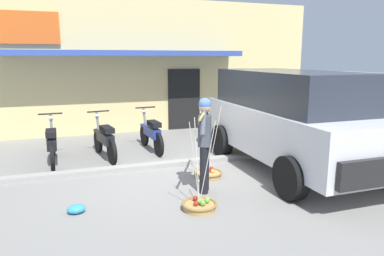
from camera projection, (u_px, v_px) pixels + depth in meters
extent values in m
plane|color=gray|center=(179.00, 176.00, 7.29)|extent=(90.00, 90.00, 0.00)
cube|color=gray|center=(170.00, 164.00, 7.93)|extent=(20.00, 0.24, 0.10)
cylinder|color=black|center=(205.00, 167.00, 6.44)|extent=(0.15, 0.15, 0.86)
cylinder|color=black|center=(204.00, 170.00, 6.26)|extent=(0.15, 0.15, 0.86)
cube|color=#474C56|center=(205.00, 130.00, 6.22)|extent=(0.33, 0.39, 0.54)
sphere|color=tan|center=(205.00, 107.00, 6.14)|extent=(0.21, 0.21, 0.21)
sphere|color=#4C70B2|center=(205.00, 104.00, 6.13)|extent=(0.22, 0.22, 0.22)
cylinder|color=#474C56|center=(206.00, 118.00, 6.42)|extent=(0.23, 0.34, 0.43)
cylinder|color=#474C56|center=(203.00, 123.00, 5.95)|extent=(0.23, 0.34, 0.43)
cylinder|color=tan|center=(205.00, 112.00, 6.15)|extent=(0.75, 1.43, 0.04)
cylinder|color=#B2894C|center=(208.00, 175.00, 7.20)|extent=(0.52, 0.52, 0.09)
torus|color=olive|center=(208.00, 172.00, 7.19)|extent=(0.57, 0.57, 0.05)
sphere|color=red|center=(208.00, 171.00, 7.19)|extent=(0.08, 0.08, 0.08)
sphere|color=#AD1F1B|center=(211.00, 169.00, 7.28)|extent=(0.10, 0.10, 0.10)
sphere|color=yellow|center=(213.00, 171.00, 7.17)|extent=(0.08, 0.08, 0.08)
cylinder|color=silver|center=(206.00, 139.00, 7.17)|extent=(0.01, 0.25, 1.36)
cylinder|color=silver|center=(205.00, 141.00, 6.97)|extent=(0.22, 0.13, 1.36)
cylinder|color=silver|center=(215.00, 140.00, 7.03)|extent=(0.22, 0.13, 1.36)
cylinder|color=#B2894C|center=(199.00, 207.00, 5.66)|extent=(0.52, 0.52, 0.09)
torus|color=olive|center=(199.00, 204.00, 5.65)|extent=(0.57, 0.57, 0.05)
sphere|color=#AD1F1B|center=(196.00, 204.00, 5.57)|extent=(0.08, 0.08, 0.08)
sphere|color=#69A23E|center=(203.00, 203.00, 5.57)|extent=(0.09, 0.09, 0.09)
sphere|color=#68A13D|center=(207.00, 201.00, 5.68)|extent=(0.08, 0.08, 0.08)
sphere|color=#76B746|center=(207.00, 199.00, 5.75)|extent=(0.08, 0.08, 0.08)
sphere|color=#B2201C|center=(195.00, 198.00, 5.77)|extent=(0.08, 0.08, 0.08)
sphere|color=#6BA53F|center=(199.00, 201.00, 5.64)|extent=(0.09, 0.09, 0.09)
cylinder|color=silver|center=(197.00, 161.00, 5.63)|extent=(0.01, 0.25, 1.36)
cylinder|color=silver|center=(195.00, 165.00, 5.43)|extent=(0.22, 0.13, 1.36)
cylinder|color=silver|center=(207.00, 163.00, 5.50)|extent=(0.22, 0.13, 1.36)
cylinder|color=black|center=(53.00, 144.00, 8.72)|extent=(0.10, 0.58, 0.58)
cylinder|color=black|center=(52.00, 157.00, 7.59)|extent=(0.10, 0.58, 0.58)
cube|color=black|center=(52.00, 134.00, 8.67)|extent=(0.15, 0.28, 0.06)
cube|color=black|center=(52.00, 142.00, 8.02)|extent=(0.22, 0.91, 0.24)
cube|color=black|center=(51.00, 133.00, 7.81)|extent=(0.23, 0.57, 0.12)
cylinder|color=slate|center=(52.00, 129.00, 8.56)|extent=(0.07, 0.30, 0.76)
cylinder|color=black|center=(50.00, 114.00, 8.41)|extent=(0.54, 0.05, 0.04)
sphere|color=silver|center=(51.00, 119.00, 8.58)|extent=(0.11, 0.11, 0.11)
cylinder|color=black|center=(98.00, 141.00, 9.08)|extent=(0.17, 0.59, 0.58)
cylinder|color=black|center=(112.00, 152.00, 8.01)|extent=(0.17, 0.59, 0.58)
cube|color=black|center=(98.00, 131.00, 9.03)|extent=(0.18, 0.30, 0.06)
cube|color=black|center=(105.00, 138.00, 8.42)|extent=(0.35, 0.92, 0.24)
cube|color=black|center=(107.00, 129.00, 8.22)|extent=(0.31, 0.59, 0.12)
cylinder|color=slate|center=(98.00, 126.00, 8.92)|extent=(0.11, 0.30, 0.76)
cylinder|color=black|center=(98.00, 111.00, 8.78)|extent=(0.54, 0.12, 0.04)
sphere|color=silver|center=(97.00, 116.00, 8.94)|extent=(0.11, 0.11, 0.11)
cylinder|color=black|center=(144.00, 135.00, 9.79)|extent=(0.13, 0.58, 0.58)
cylinder|color=black|center=(159.00, 145.00, 8.67)|extent=(0.13, 0.58, 0.58)
cube|color=navy|center=(144.00, 125.00, 9.74)|extent=(0.16, 0.29, 0.06)
cube|color=navy|center=(152.00, 132.00, 9.10)|extent=(0.27, 0.91, 0.24)
cube|color=black|center=(154.00, 124.00, 8.89)|extent=(0.26, 0.58, 0.12)
cylinder|color=slate|center=(145.00, 121.00, 9.62)|extent=(0.08, 0.30, 0.76)
cylinder|color=black|center=(145.00, 107.00, 9.47)|extent=(0.54, 0.08, 0.04)
sphere|color=silver|center=(144.00, 112.00, 9.64)|extent=(0.11, 0.11, 0.11)
cube|color=silver|center=(290.00, 130.00, 7.58)|extent=(1.93, 4.71, 0.96)
cube|color=#282D38|center=(289.00, 89.00, 7.55)|extent=(1.74, 3.68, 0.76)
cube|color=black|center=(382.00, 172.00, 5.37)|extent=(1.62, 0.11, 0.44)
cylinder|color=black|center=(378.00, 167.00, 6.62)|extent=(0.27, 0.76, 0.76)
cylinder|color=black|center=(291.00, 178.00, 6.02)|extent=(0.27, 0.76, 0.76)
cylinder|color=black|center=(288.00, 135.00, 9.32)|extent=(0.27, 0.76, 0.76)
cylinder|color=black|center=(222.00, 140.00, 8.72)|extent=(0.27, 0.76, 0.76)
cube|color=silver|center=(379.00, 182.00, 5.45)|extent=(0.44, 0.02, 0.12)
cube|color=#DBC684|center=(114.00, 65.00, 13.42)|extent=(13.00, 5.00, 4.20)
cube|color=#334CA3|center=(126.00, 53.00, 10.56)|extent=(7.15, 1.00, 0.16)
cube|color=#DB5B1E|center=(17.00, 27.00, 9.90)|extent=(2.20, 0.08, 0.90)
cube|color=black|center=(184.00, 99.00, 11.92)|extent=(1.10, 0.06, 2.00)
ellipsoid|color=#3393D1|center=(76.00, 209.00, 5.51)|extent=(0.28, 0.22, 0.14)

